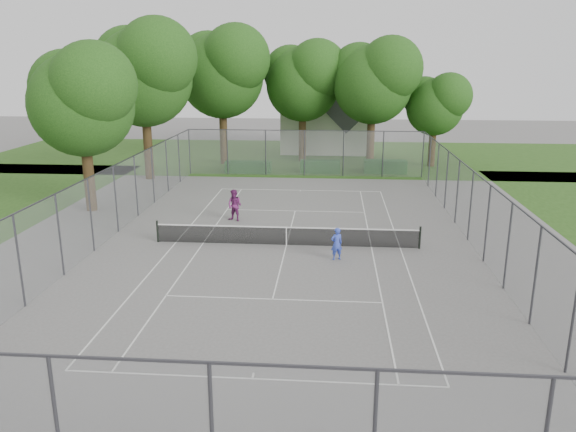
# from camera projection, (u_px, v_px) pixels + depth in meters

# --- Properties ---
(ground) EXTENTS (120.00, 120.00, 0.00)m
(ground) POSITION_uv_depth(u_px,v_px,m) (286.00, 245.00, 27.32)
(ground) COLOR #62605E
(ground) RESTS_ON ground
(grass_far) EXTENTS (60.00, 20.00, 0.00)m
(grass_far) POSITION_uv_depth(u_px,v_px,m) (309.00, 156.00, 52.28)
(grass_far) COLOR #254915
(grass_far) RESTS_ON ground
(court_markings) EXTENTS (11.03, 23.83, 0.01)m
(court_markings) POSITION_uv_depth(u_px,v_px,m) (286.00, 245.00, 27.32)
(court_markings) COLOR silver
(court_markings) RESTS_ON ground
(tennis_net) EXTENTS (12.87, 0.10, 1.10)m
(tennis_net) POSITION_uv_depth(u_px,v_px,m) (286.00, 235.00, 27.18)
(tennis_net) COLOR black
(tennis_net) RESTS_ON ground
(perimeter_fence) EXTENTS (18.08, 34.08, 3.52)m
(perimeter_fence) POSITION_uv_depth(u_px,v_px,m) (286.00, 209.00, 26.83)
(perimeter_fence) COLOR #38383D
(perimeter_fence) RESTS_ON ground
(tree_far_left) EXTENTS (8.06, 7.36, 11.58)m
(tree_far_left) POSITION_uv_depth(u_px,v_px,m) (223.00, 69.00, 46.39)
(tree_far_left) COLOR #322312
(tree_far_left) RESTS_ON ground
(tree_far_midleft) EXTENTS (7.26, 6.63, 10.43)m
(tree_far_midleft) POSITION_uv_depth(u_px,v_px,m) (304.00, 78.00, 47.84)
(tree_far_midleft) COLOR #322312
(tree_far_midleft) RESTS_ON ground
(tree_far_midright) EXTENTS (7.36, 6.72, 10.59)m
(tree_far_midright) POSITION_uv_depth(u_px,v_px,m) (374.00, 78.00, 45.35)
(tree_far_midright) COLOR #322312
(tree_far_midright) RESTS_ON ground
(tree_far_right) EXTENTS (5.39, 4.92, 7.74)m
(tree_far_right) POSITION_uv_depth(u_px,v_px,m) (436.00, 102.00, 46.02)
(tree_far_right) COLOR #322312
(tree_far_right) RESTS_ON ground
(tree_side_back) EXTENTS (8.12, 7.42, 11.67)m
(tree_side_back) POSITION_uv_depth(u_px,v_px,m) (144.00, 69.00, 40.30)
(tree_side_back) COLOR #322312
(tree_side_back) RESTS_ON ground
(tree_side_front) EXTENTS (6.81, 6.21, 9.78)m
(tree_side_front) POSITION_uv_depth(u_px,v_px,m) (82.00, 96.00, 31.80)
(tree_side_front) COLOR #322312
(tree_side_front) RESTS_ON ground
(hedge_left) EXTENTS (3.63, 1.09, 0.91)m
(hedge_left) POSITION_uv_depth(u_px,v_px,m) (248.00, 167.00, 44.70)
(hedge_left) COLOR #164416
(hedge_left) RESTS_ON ground
(hedge_mid) EXTENTS (3.14, 0.90, 0.99)m
(hedge_mid) POSITION_uv_depth(u_px,v_px,m) (320.00, 167.00, 44.60)
(hedge_mid) COLOR #164416
(hedge_mid) RESTS_ON ground
(hedge_right) EXTENTS (3.34, 1.22, 1.00)m
(hedge_right) POSITION_uv_depth(u_px,v_px,m) (385.00, 167.00, 44.58)
(hedge_right) COLOR #164416
(hedge_right) RESTS_ON ground
(house) EXTENTS (8.19, 6.35, 10.19)m
(house) POSITION_uv_depth(u_px,v_px,m) (325.00, 109.00, 54.38)
(house) COLOR beige
(house) RESTS_ON ground
(girl_player) EXTENTS (0.64, 0.54, 1.50)m
(girl_player) POSITION_uv_depth(u_px,v_px,m) (337.00, 244.00, 25.19)
(girl_player) COLOR blue
(girl_player) RESTS_ON ground
(woman_player) EXTENTS (1.06, 0.96, 1.78)m
(woman_player) POSITION_uv_depth(u_px,v_px,m) (235.00, 205.00, 31.21)
(woman_player) COLOR #742665
(woman_player) RESTS_ON ground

